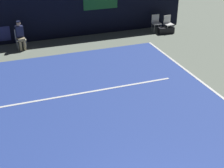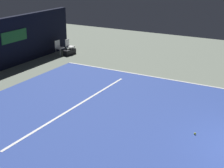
{
  "view_description": "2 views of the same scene",
  "coord_description": "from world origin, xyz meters",
  "px_view_note": "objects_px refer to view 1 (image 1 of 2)",
  "views": [
    {
      "loc": [
        -2.11,
        -3.0,
        5.68
      ],
      "look_at": [
        1.12,
        5.9,
        0.73
      ],
      "focal_mm": 52.82,
      "sensor_mm": 36.0,
      "label": 1
    },
    {
      "loc": [
        -9.8,
        -0.23,
        5.29
      ],
      "look_at": [
        1.06,
        5.88,
        0.79
      ],
      "focal_mm": 54.56,
      "sensor_mm": 36.0,
      "label": 2
    }
  ],
  "objects_px": {
    "courtside_chair_near": "(156,22)",
    "equipment_bag": "(166,30)",
    "courtside_chair_far": "(168,23)",
    "line_judge_on_chair": "(20,35)"
  },
  "relations": [
    {
      "from": "equipment_bag",
      "to": "courtside_chair_far",
      "type": "bearing_deg",
      "value": 44.43
    },
    {
      "from": "courtside_chair_far",
      "to": "equipment_bag",
      "type": "bearing_deg",
      "value": -140.03
    },
    {
      "from": "courtside_chair_near",
      "to": "equipment_bag",
      "type": "relative_size",
      "value": 1.05
    },
    {
      "from": "equipment_bag",
      "to": "line_judge_on_chair",
      "type": "bearing_deg",
      "value": -177.77
    },
    {
      "from": "line_judge_on_chair",
      "to": "equipment_bag",
      "type": "height_order",
      "value": "line_judge_on_chair"
    },
    {
      "from": "line_judge_on_chair",
      "to": "equipment_bag",
      "type": "distance_m",
      "value": 7.45
    },
    {
      "from": "courtside_chair_far",
      "to": "equipment_bag",
      "type": "height_order",
      "value": "courtside_chair_far"
    },
    {
      "from": "courtside_chair_near",
      "to": "equipment_bag",
      "type": "height_order",
      "value": "courtside_chair_near"
    },
    {
      "from": "line_judge_on_chair",
      "to": "courtside_chair_far",
      "type": "height_order",
      "value": "line_judge_on_chair"
    },
    {
      "from": "line_judge_on_chair",
      "to": "equipment_bag",
      "type": "relative_size",
      "value": 1.57
    }
  ]
}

